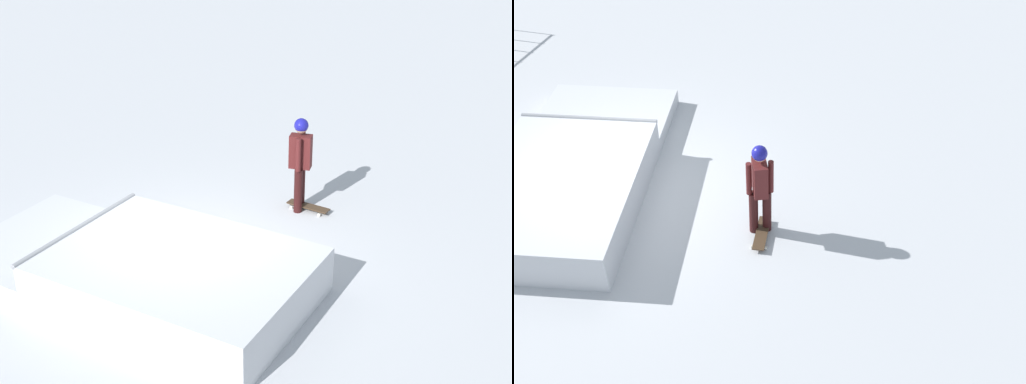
{
  "view_description": "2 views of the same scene",
  "coord_description": "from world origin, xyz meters",
  "views": [
    {
      "loc": [
        -7.26,
        5.96,
        5.57
      ],
      "look_at": [
        -0.34,
        -1.15,
        0.9
      ],
      "focal_mm": 48.14,
      "sensor_mm": 36.0,
      "label": 1
    },
    {
      "loc": [
        -7.47,
        -5.41,
        7.53
      ],
      "look_at": [
        -0.21,
        -2.76,
        1.0
      ],
      "focal_mm": 45.61,
      "sensor_mm": 36.0,
      "label": 2
    }
  ],
  "objects": [
    {
      "name": "skateboard",
      "position": [
        -0.22,
        -2.62,
        0.08
      ],
      "size": [
        0.82,
        0.38,
        0.09
      ],
      "rotation": [
        0.0,
        0.0,
        3.34
      ],
      "color": "#3F2D1E",
      "rests_on": "ground"
    },
    {
      "name": "skate_ramp",
      "position": [
        -0.29,
        0.96,
        0.32
      ],
      "size": [
        5.89,
        3.92,
        0.74
      ],
      "rotation": [
        0.0,
        0.0,
        0.26
      ],
      "color": "silver",
      "rests_on": "ground"
    },
    {
      "name": "ground_plane",
      "position": [
        0.0,
        0.0,
        0.0
      ],
      "size": [
        60.0,
        60.0,
        0.0
      ],
      "primitive_type": "plane",
      "color": "#B7BABF"
    },
    {
      "name": "skater",
      "position": [
        -0.07,
        -2.54,
        1.01
      ],
      "size": [
        0.44,
        0.4,
        1.73
      ],
      "rotation": [
        0.0,
        0.0,
        3.64
      ],
      "color": "black",
      "rests_on": "ground"
    }
  ]
}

